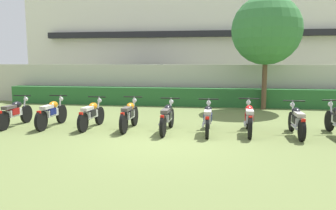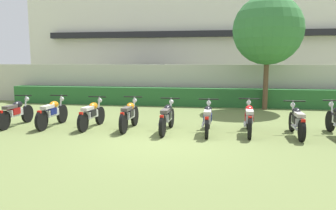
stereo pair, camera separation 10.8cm
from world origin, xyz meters
name	(u,v)px [view 1 (the left image)]	position (x,y,z in m)	size (l,w,h in m)	color
ground	(159,142)	(0.00, 0.00, 0.00)	(60.00, 60.00, 0.00)	olive
building	(196,40)	(0.00, 15.40, 3.53)	(22.37, 6.50, 7.06)	silver
compound_wall	(186,84)	(0.00, 7.56, 0.95)	(21.26, 0.30, 1.90)	#BCB7A8
hedge_row	(184,97)	(0.00, 6.86, 0.42)	(17.00, 0.70, 0.84)	#28602D
parked_car	(139,81)	(-2.93, 9.99, 0.94)	(4.68, 2.49, 1.89)	silver
tree_near_inspector	(266,30)	(3.50, 6.26, 3.35)	(2.91, 2.91, 4.82)	brown
motorcycle_in_row_0	(15,113)	(-4.87, 1.27, 0.45)	(0.60, 1.87, 0.96)	black
motorcycle_in_row_1	(52,113)	(-3.67, 1.37, 0.45)	(0.60, 1.90, 0.97)	black
motorcycle_in_row_2	(91,114)	(-2.36, 1.38, 0.44)	(0.60, 1.79, 0.95)	black
motorcycle_in_row_3	(129,115)	(-1.15, 1.36, 0.46)	(0.60, 1.83, 0.97)	black
motorcycle_in_row_4	(167,117)	(0.04, 1.22, 0.45)	(0.60, 1.94, 0.96)	black
motorcycle_in_row_5	(208,118)	(1.22, 1.21, 0.44)	(0.60, 1.93, 0.95)	black
motorcycle_in_row_6	(249,118)	(2.39, 1.33, 0.46)	(0.60, 1.96, 0.97)	black
motorcycle_in_row_7	(297,120)	(3.67, 1.22, 0.44)	(0.60, 1.84, 0.94)	black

